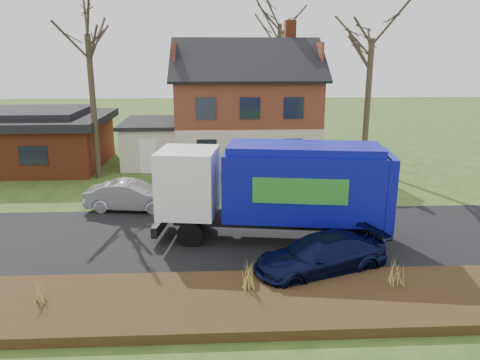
{
  "coord_description": "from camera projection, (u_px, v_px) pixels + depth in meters",
  "views": [
    {
      "loc": [
        -0.03,
        -17.48,
        7.18
      ],
      "look_at": [
        1.01,
        2.5,
        1.71
      ],
      "focal_mm": 35.0,
      "sensor_mm": 36.0,
      "label": 1
    }
  ],
  "objects": [
    {
      "name": "tree_front_east",
      "position": [
        374.0,
        15.0,
        27.57
      ],
      "size": [
        4.12,
        4.12,
        11.45
      ],
      "color": "#443828",
      "rests_on": "ground"
    },
    {
      "name": "grass_clump_east",
      "position": [
        397.0,
        271.0,
        14.22
      ],
      "size": [
        0.37,
        0.3,
        0.91
      ],
      "color": "tan",
      "rests_on": "mulch_verge"
    },
    {
      "name": "road",
      "position": [
        218.0,
        238.0,
        18.73
      ],
      "size": [
        80.0,
        7.0,
        0.02
      ],
      "primitive_type": "cube",
      "color": "black",
      "rests_on": "ground"
    },
    {
      "name": "navy_wagon",
      "position": [
        320.0,
        256.0,
        15.46
      ],
      "size": [
        5.01,
        3.39,
        1.35
      ],
      "primitive_type": "imported",
      "rotation": [
        0.0,
        0.0,
        -1.21
      ],
      "color": "black",
      "rests_on": "ground"
    },
    {
      "name": "main_house",
      "position": [
        238.0,
        102.0,
        31.15
      ],
      "size": [
        12.95,
        8.95,
        9.26
      ],
      "color": "beige",
      "rests_on": "ground"
    },
    {
      "name": "tree_front_west",
      "position": [
        85.0,
        11.0,
        25.4
      ],
      "size": [
        3.82,
        3.82,
        11.36
      ],
      "color": "#3E3425",
      "rests_on": "ground"
    },
    {
      "name": "garbage_truck",
      "position": [
        278.0,
        186.0,
        18.02
      ],
      "size": [
        9.25,
        3.73,
        3.85
      ],
      "rotation": [
        0.0,
        0.0,
        -0.15
      ],
      "color": "black",
      "rests_on": "ground"
    },
    {
      "name": "grass_clump_west",
      "position": [
        40.0,
        287.0,
        13.26
      ],
      "size": [
        0.34,
        0.28,
        0.89
      ],
      "color": "tan",
      "rests_on": "mulch_verge"
    },
    {
      "name": "ranch_house",
      "position": [
        31.0,
        139.0,
        30.18
      ],
      "size": [
        9.8,
        8.2,
        3.7
      ],
      "color": "maroon",
      "rests_on": "ground"
    },
    {
      "name": "grass_clump_mid",
      "position": [
        248.0,
        274.0,
        13.91
      ],
      "size": [
        0.37,
        0.31,
        1.05
      ],
      "color": "tan",
      "rests_on": "mulch_verge"
    },
    {
      "name": "tree_back",
      "position": [
        280.0,
        8.0,
        38.64
      ],
      "size": [
        4.08,
        4.08,
        12.92
      ],
      "color": "#383122",
      "rests_on": "ground"
    },
    {
      "name": "mulch_verge",
      "position": [
        219.0,
        303.0,
        13.59
      ],
      "size": [
        80.0,
        3.5,
        0.3
      ],
      "primitive_type": "cube",
      "color": "black",
      "rests_on": "ground"
    },
    {
      "name": "silver_sedan",
      "position": [
        131.0,
        196.0,
        21.94
      ],
      "size": [
        4.34,
        2.01,
        1.38
      ],
      "primitive_type": "imported",
      "rotation": [
        0.0,
        0.0,
        1.44
      ],
      "color": "#B0B2B8",
      "rests_on": "ground"
    },
    {
      "name": "ground",
      "position": [
        218.0,
        238.0,
        18.74
      ],
      "size": [
        120.0,
        120.0,
        0.0
      ],
      "primitive_type": "plane",
      "color": "#2D4617",
      "rests_on": "ground"
    }
  ]
}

